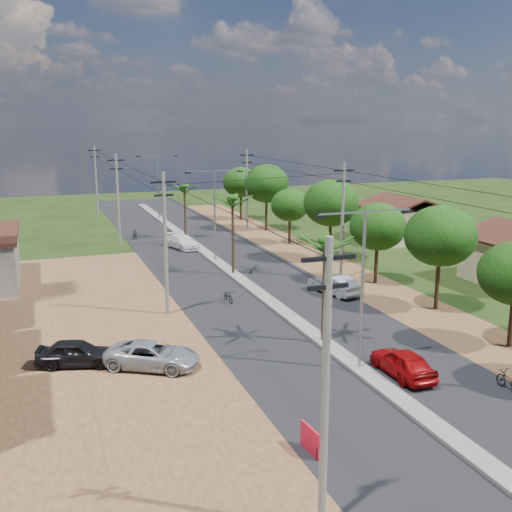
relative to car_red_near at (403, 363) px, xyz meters
The scene contains 33 objects.
ground 2.18m from the car_red_near, 140.53° to the left, with size 160.00×160.00×0.00m, color black.
road 16.41m from the car_red_near, 95.61° to the left, with size 12.00×110.00×0.04m, color black.
median 19.39m from the car_red_near, 94.74° to the left, with size 1.00×90.00×0.18m, color #605E56.
dirt_lot_west 19.05m from the car_red_near, 150.69° to the left, with size 18.00×46.00×0.04m, color #56311D.
dirt_shoulder_east 17.73m from the car_red_near, 67.09° to the left, with size 5.00×90.00×0.03m, color #56311D.
house_east_far 35.20m from the car_red_near, 56.51° to the left, with size 7.60×7.50×4.60m.
tree_east_c 12.34m from the car_red_near, 45.78° to the left, with size 4.60×4.60×6.83m.
tree_east_d 17.58m from the car_red_near, 63.02° to the left, with size 4.20×4.20×6.13m.
tree_east_e 25.04m from the car_red_near, 71.07° to the left, with size 4.80×4.80×7.14m.
tree_east_f 32.39m from the car_red_near, 76.36° to the left, with size 3.80×3.80×5.52m.
tree_east_g 40.42m from the car_red_near, 78.22° to the left, with size 5.00×5.00×7.38m.
tree_east_h 48.14m from the car_red_near, 80.52° to the left, with size 4.40×4.40×6.52m.
palm_median_near 7.38m from the car_red_near, 106.76° to the left, with size 2.00×2.00×6.15m.
palm_median_mid 22.01m from the car_red_near, 94.30° to the left, with size 2.00×2.00×6.55m.
palm_median_far 37.63m from the car_red_near, 92.46° to the left, with size 2.00×2.00×5.85m.
streetlight_near 4.60m from the car_red_near, 140.53° to the left, with size 5.10×0.18×8.00m.
streetlight_mid 26.69m from the car_red_near, 93.48° to the left, with size 5.10×0.18×8.00m.
streetlight_far 51.51m from the car_red_near, 91.79° to the left, with size 5.10×0.18×8.00m.
utility_pole_w_a 12.88m from the car_red_near, 134.74° to the right, with size 1.60×0.24×9.00m.
utility_pole_w_b 16.37m from the car_red_near, 122.86° to the left, with size 1.60×0.24×9.00m.
utility_pole_w_c 36.58m from the car_red_near, 103.69° to the left, with size 1.60×0.24×9.00m.
utility_pole_w_d 57.12m from the car_red_near, 98.68° to the left, with size 1.60×0.24×9.00m.
utility_pole_e_b 18.75m from the car_red_near, 71.20° to the left, with size 1.60×0.24×9.00m.
utility_pole_e_c 39.97m from the car_red_near, 81.47° to the left, with size 1.60×0.24×9.00m.
car_red_near is the anchor object (origin of this frame).
car_silver_mid 14.05m from the car_red_near, 76.00° to the left, with size 1.48×4.23×1.39m, color #94989B.
car_white_far 32.76m from the car_red_near, 95.43° to the left, with size 1.81×4.46×1.29m, color silver.
car_parked_silver 12.22m from the car_red_near, 155.13° to the left, with size 2.15×4.66×1.30m, color #94989B.
car_parked_dark 16.08m from the car_red_near, 155.34° to the left, with size 1.58×3.92×1.33m, color black.
moto_rider_east 4.78m from the car_red_near, 41.12° to the right, with size 0.60×1.73×0.91m, color black.
moto_rider_west_a 15.00m from the car_red_near, 106.29° to the left, with size 0.57×1.62×0.85m, color black.
moto_rider_west_b 39.65m from the car_red_near, 99.59° to the left, with size 0.44×1.57×0.94m, color black.
roadside_sign 8.51m from the car_red_near, 146.62° to the right, with size 0.19×1.29×1.07m.
Camera 1 is at (-14.27, -24.07, 12.01)m, focal length 42.00 mm.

